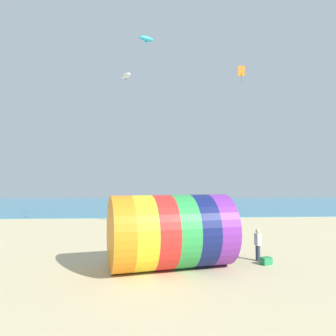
{
  "coord_description": "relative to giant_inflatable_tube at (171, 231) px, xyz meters",
  "views": [
    {
      "loc": [
        0.05,
        -14.18,
        4.17
      ],
      "look_at": [
        1.01,
        2.39,
        4.91
      ],
      "focal_mm": 32.0,
      "sensor_mm": 36.0,
      "label": 1
    }
  ],
  "objects": [
    {
      "name": "cooler_box",
      "position": [
        4.82,
        0.32,
        -1.58
      ],
      "size": [
        0.62,
        0.53,
        0.36
      ],
      "primitive_type": "cube",
      "rotation": [
        0.0,
        0.0,
        0.39
      ],
      "color": "#268C4C",
      "rests_on": "ground"
    },
    {
      "name": "sea",
      "position": [
        -1.03,
        39.75,
        -1.71
      ],
      "size": [
        120.0,
        40.0,
        0.1
      ],
      "primitive_type": "cube",
      "color": "teal",
      "rests_on": "ground"
    },
    {
      "name": "giant_inflatable_tube",
      "position": [
        0.0,
        0.0,
        0.0
      ],
      "size": [
        6.44,
        4.74,
        3.51
      ],
      "color": "orange",
      "rests_on": "ground"
    },
    {
      "name": "kite_cyan_parafoil",
      "position": [
        -1.42,
        10.99,
        14.84
      ],
      "size": [
        1.46,
        1.06,
        0.73
      ],
      "color": "#2DB2C6"
    },
    {
      "name": "kite_orange_diamond",
      "position": [
        5.95,
        7.64,
        10.86
      ],
      "size": [
        0.53,
        0.14,
        1.28
      ],
      "color": "orange"
    },
    {
      "name": "bystander_near_water",
      "position": [
        2.46,
        11.09,
        -0.89
      ],
      "size": [
        0.24,
        0.37,
        1.69
      ],
      "color": "#726651",
      "rests_on": "ground"
    },
    {
      "name": "kite_handler",
      "position": [
        4.66,
        1.03,
        -0.92
      ],
      "size": [
        0.28,
        0.39,
        1.65
      ],
      "color": "#383D56",
      "rests_on": "ground"
    },
    {
      "name": "ground_plane",
      "position": [
        -1.03,
        -0.4,
        -1.76
      ],
      "size": [
        120.0,
        120.0,
        0.0
      ],
      "primitive_type": "plane",
      "color": "#CCBA8C"
    },
    {
      "name": "kite_white_parafoil",
      "position": [
        -3.01,
        9.33,
        10.93
      ],
      "size": [
        1.13,
        1.3,
        0.65
      ],
      "color": "white"
    }
  ]
}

